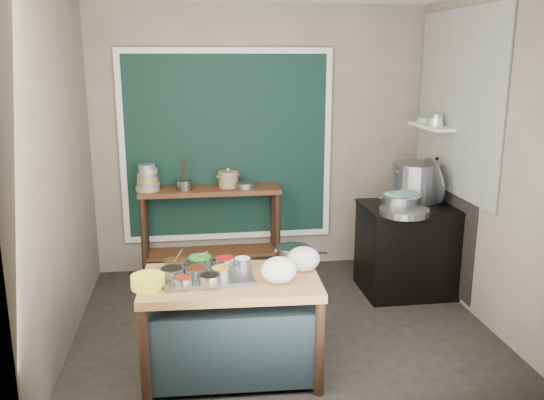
{
  "coord_description": "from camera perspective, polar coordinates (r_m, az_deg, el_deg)",
  "views": [
    {
      "loc": [
        -0.75,
        -4.55,
        2.27
      ],
      "look_at": [
        -0.05,
        0.25,
        1.06
      ],
      "focal_mm": 38.0,
      "sensor_mm": 36.0,
      "label": 1
    }
  ],
  "objects": [
    {
      "name": "shelf_bowl_stack",
      "position": [
        5.84,
        15.97,
        7.58
      ],
      "size": [
        0.14,
        0.14,
        0.12
      ],
      "color": "silver",
      "rests_on": "wall_shelf"
    },
    {
      "name": "back_counter",
      "position": [
        6.1,
        -6.05,
        -3.15
      ],
      "size": [
        1.45,
        0.4,
        0.95
      ],
      "primitive_type": "cube",
      "color": "#522E17",
      "rests_on": "floor"
    },
    {
      "name": "prep_table",
      "position": [
        4.26,
        -4.01,
        -12.45
      ],
      "size": [
        1.28,
        0.78,
        0.75
      ],
      "primitive_type": "cube",
      "rotation": [
        0.0,
        0.0,
        -0.05
      ],
      "color": "olive",
      "rests_on": "floor"
    },
    {
      "name": "shelf_bowl_green",
      "position": [
        6.09,
        14.92,
        7.64
      ],
      "size": [
        0.2,
        0.2,
        0.05
      ],
      "primitive_type": "cylinder",
      "rotation": [
        0.0,
        0.0,
        -0.39
      ],
      "color": "gray",
      "rests_on": "wall_shelf"
    },
    {
      "name": "wall_shelf",
      "position": [
        5.94,
        15.51,
        7.04
      ],
      "size": [
        0.22,
        0.7,
        0.03
      ],
      "primitive_type": "cube",
      "color": "beige",
      "rests_on": "right_wall"
    },
    {
      "name": "curtain_panel",
      "position": [
        6.1,
        -4.45,
        5.32
      ],
      "size": [
        2.1,
        0.02,
        1.9
      ],
      "primitive_type": "cube",
      "color": "black",
      "rests_on": "back_wall"
    },
    {
      "name": "soot_patch",
      "position": [
        5.98,
        16.68,
        -1.81
      ],
      "size": [
        0.01,
        1.3,
        1.3
      ],
      "primitive_type": "cube",
      "color": "black",
      "rests_on": "right_wall"
    },
    {
      "name": "saucepan",
      "position": [
        4.34,
        2.13,
        -5.5
      ],
      "size": [
        0.27,
        0.27,
        0.14
      ],
      "primitive_type": null,
      "rotation": [
        0.0,
        0.0,
        -0.08
      ],
      "color": "gray",
      "rests_on": "prep_table"
    },
    {
      "name": "stove_block",
      "position": [
        5.82,
        13.4,
        -4.87
      ],
      "size": [
        0.9,
        0.68,
        0.85
      ],
      "primitive_type": "cube",
      "color": "black",
      "rests_on": "floor"
    },
    {
      "name": "curtain_frame",
      "position": [
        6.09,
        -4.45,
        5.3
      ],
      "size": [
        2.22,
        0.03,
        2.02
      ],
      "primitive_type": null,
      "color": "beige",
      "rests_on": "back_wall"
    },
    {
      "name": "bowl_stack",
      "position": [
        5.94,
        -12.19,
        2.03
      ],
      "size": [
        0.24,
        0.24,
        0.27
      ],
      "color": "tan",
      "rests_on": "back_counter"
    },
    {
      "name": "green_cloth",
      "position": [
        5.54,
        12.68,
        0.61
      ],
      "size": [
        0.3,
        0.28,
        0.02
      ],
      "primitive_type": "cube",
      "rotation": [
        0.0,
        0.0,
        0.46
      ],
      "color": "#5DA791",
      "rests_on": "steamer"
    },
    {
      "name": "wide_bowl",
      "position": [
        5.96,
        -2.66,
        1.5
      ],
      "size": [
        0.3,
        0.3,
        0.06
      ],
      "primitive_type": "cylinder",
      "rotation": [
        0.0,
        0.0,
        -0.42
      ],
      "color": "gray",
      "rests_on": "back_counter"
    },
    {
      "name": "plastic_bag_a",
      "position": [
        3.99,
        0.69,
        -6.95
      ],
      "size": [
        0.27,
        0.23,
        0.19
      ],
      "primitive_type": "ellipsoid",
      "rotation": [
        0.0,
        0.0,
        0.09
      ],
      "color": "white",
      "rests_on": "prep_table"
    },
    {
      "name": "shallow_pan",
      "position": [
        5.33,
        12.96,
        -1.13
      ],
      "size": [
        0.56,
        0.56,
        0.06
      ],
      "primitive_type": "cylinder",
      "rotation": [
        0.0,
        0.0,
        0.29
      ],
      "color": "gray",
      "rests_on": "stove_top"
    },
    {
      "name": "stock_pot",
      "position": [
        5.84,
        14.05,
        1.74
      ],
      "size": [
        0.62,
        0.62,
        0.38
      ],
      "primitive_type": null,
      "rotation": [
        0.0,
        0.0,
        0.34
      ],
      "color": "gray",
      "rests_on": "stove_top"
    },
    {
      "name": "pot_lid",
      "position": [
        5.78,
        15.7,
        1.87
      ],
      "size": [
        0.12,
        0.46,
        0.45
      ],
      "primitive_type": "cylinder",
      "rotation": [
        0.0,
        1.36,
        0.0
      ],
      "color": "gray",
      "rests_on": "stove_top"
    },
    {
      "name": "left_wall",
      "position": [
        4.74,
        -20.46,
        2.57
      ],
      "size": [
        0.02,
        3.0,
        2.8
      ],
      "primitive_type": "cube",
      "color": "#7B6E5E",
      "rests_on": "floor"
    },
    {
      "name": "steamer",
      "position": [
        5.55,
        12.64,
        -0.13
      ],
      "size": [
        0.43,
        0.43,
        0.13
      ],
      "primitive_type": null,
      "rotation": [
        0.0,
        0.0,
        -0.09
      ],
      "color": "gray",
      "rests_on": "stove_top"
    },
    {
      "name": "tile_panel",
      "position": [
        5.69,
        17.87,
        9.13
      ],
      "size": [
        0.02,
        1.7,
        1.7
      ],
      "primitive_type": "cube",
      "color": "#B2B2AA",
      "rests_on": "right_wall"
    },
    {
      "name": "stove_top",
      "position": [
        5.69,
        13.65,
        -0.67
      ],
      "size": [
        0.92,
        0.69,
        0.03
      ],
      "primitive_type": "cube",
      "color": "black",
      "rests_on": "stove_block"
    },
    {
      "name": "yellow_basin",
      "position": [
        4.01,
        -12.19,
        -7.89
      ],
      "size": [
        0.26,
        0.26,
        0.09
      ],
      "primitive_type": "cylinder",
      "rotation": [
        0.0,
        0.0,
        0.13
      ],
      "color": "yellow",
      "rests_on": "prep_table"
    },
    {
      "name": "back_wall",
      "position": [
        6.17,
        -1.23,
        5.92
      ],
      "size": [
        3.5,
        0.02,
        2.8
      ],
      "primitive_type": "cube",
      "color": "#7B6E5E",
      "rests_on": "floor"
    },
    {
      "name": "plastic_bag_b",
      "position": [
        4.21,
        3.12,
        -5.84
      ],
      "size": [
        0.29,
        0.27,
        0.18
      ],
      "primitive_type": "ellipsoid",
      "rotation": [
        0.0,
        0.0,
        0.32
      ],
      "color": "white",
      "rests_on": "prep_table"
    },
    {
      "name": "utensil_cup",
      "position": [
        5.91,
        -8.69,
        1.46
      ],
      "size": [
        0.21,
        0.21,
        0.1
      ],
      "primitive_type": "cylinder",
      "rotation": [
        0.0,
        0.0,
        0.36
      ],
      "color": "gray",
      "rests_on": "back_counter"
    },
    {
      "name": "ceramic_crock",
      "position": [
        5.99,
        -4.36,
        1.98
      ],
      "size": [
        0.29,
        0.29,
        0.15
      ],
      "primitive_type": null,
      "rotation": [
        0.0,
        0.0,
        0.43
      ],
      "color": "#91784F",
      "rests_on": "back_counter"
    },
    {
      "name": "condiment_bowls",
      "position": [
        4.13,
        -7.1,
        -6.77
      ],
      "size": [
        0.65,
        0.5,
        0.07
      ],
      "color": "gray",
      "rests_on": "condiment_tray"
    },
    {
      "name": "floor",
      "position": [
        5.14,
        0.98,
        -12.28
      ],
      "size": [
        3.5,
        3.0,
        0.02
      ],
      "primitive_type": "cube",
      "color": "black",
      "rests_on": "ground"
    },
    {
      "name": "right_wall",
      "position": [
        5.27,
        20.34,
        3.65
      ],
      "size": [
        0.02,
        3.0,
        2.8
      ],
      "primitive_type": "cube",
      "color": "#7B6E5E",
      "rests_on": "floor"
    },
    {
      "name": "condiment_tray",
      "position": [
        4.13,
        -6.39,
        -7.47
      ],
      "size": [
        0.65,
        0.48,
        0.03
      ],
      "primitive_type": "cube",
      "rotation": [
        0.0,
        0.0,
        0.07
      ],
      "color": "gray",
      "rests_on": "prep_table"
    }
  ]
}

